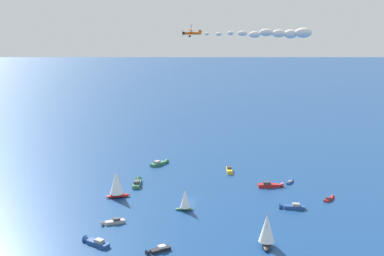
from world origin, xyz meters
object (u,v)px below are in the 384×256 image
biplane_lead (191,33)px  motorboat_outer_ring_d (291,207)px  motorboat_outer_ring_e (95,242)px  wingwalker_lead (191,26)px  sailboat_far_stbd (267,230)px  motorboat_offshore (112,222)px  motorboat_trailing (272,185)px  motorboat_outer_ring_a (230,171)px  motorboat_outer_ring_c (330,199)px  sailboat_outer_ring_b (117,184)px  motorboat_inshore (290,182)px  motorboat_mid_cluster (157,250)px  motorboat_far_port (137,183)px  sailboat_ahead (185,200)px  motorboat_near_centre (160,163)px

biplane_lead → motorboat_outer_ring_d: bearing=-84.1°
motorboat_outer_ring_e → wingwalker_lead: bearing=-16.6°
sailboat_far_stbd → motorboat_offshore: (-1.78, 51.51, -4.49)m
sailboat_far_stbd → motorboat_trailing: sailboat_far_stbd is taller
motorboat_outer_ring_a → motorboat_outer_ring_c: (-20.66, -45.23, -0.23)m
sailboat_outer_ring_b → motorboat_outer_ring_c: size_ratio=1.88×
wingwalker_lead → motorboat_outer_ring_d: bearing=-83.9°
motorboat_outer_ring_d → motorboat_inshore: bearing=9.6°
motorboat_mid_cluster → motorboat_outer_ring_a: (82.75, 2.08, 0.12)m
wingwalker_lead → sailboat_outer_ring_b: bearing=106.0°
motorboat_outer_ring_a → motorboat_trailing: bearing=-122.1°
motorboat_far_port → sailboat_outer_ring_b: (-16.28, 0.46, 4.62)m
sailboat_far_stbd → biplane_lead: bearing=50.2°
motorboat_offshore → sailboat_outer_ring_b: bearing=25.2°
motorboat_inshore → motorboat_outer_ring_e: motorboat_outer_ring_e is taller
sailboat_outer_ring_b → motorboat_inshore: bearing=-55.5°
sailboat_ahead → motorboat_inshore: bearing=-34.4°
motorboat_outer_ring_d → motorboat_outer_ring_e: bearing=134.7°
motorboat_far_port → sailboat_outer_ring_b: size_ratio=0.92×
motorboat_offshore → motorboat_mid_cluster: 26.26m
motorboat_outer_ring_c → wingwalker_lead: bearing=110.1°
sailboat_ahead → motorboat_outer_ring_a: size_ratio=0.92×
motorboat_offshore → wingwalker_lead: bearing=-28.4°
motorboat_offshore → motorboat_outer_ring_c: (48.76, -65.77, -0.14)m
motorboat_trailing → sailboat_outer_ring_b: 62.62m
motorboat_offshore → biplane_lead: 70.68m
motorboat_offshore → biplane_lead: biplane_lead is taller
wingwalker_lead → motorboat_trailing: bearing=-45.8°
motorboat_offshore → motorboat_mid_cluster: size_ratio=1.03×
motorboat_outer_ring_e → motorboat_offshore: bearing=10.9°
motorboat_mid_cluster → motorboat_trailing: bearing=-15.9°
motorboat_outer_ring_c → sailboat_ahead: bearing=121.5°
motorboat_near_centre → sailboat_far_stbd: bearing=-136.1°
motorboat_near_centre → biplane_lead: bearing=-141.9°
motorboat_inshore → motorboat_offshore: size_ratio=0.72×
motorboat_outer_ring_e → motorboat_mid_cluster: bearing=-84.4°
motorboat_outer_ring_e → sailboat_ahead: bearing=-23.9°
motorboat_trailing → motorboat_outer_ring_e: size_ratio=1.07×
motorboat_outer_ring_d → motorboat_outer_ring_c: bearing=-41.1°
motorboat_near_centre → motorboat_outer_ring_d: (-34.69, -67.03, -0.07)m
motorboat_outer_ring_a → motorboat_outer_ring_d: 47.87m
motorboat_inshore → motorboat_outer_ring_d: motorboat_outer_ring_d is taller
motorboat_outer_ring_c → motorboat_outer_ring_e: size_ratio=0.66×
sailboat_outer_ring_b → biplane_lead: 63.32m
motorboat_near_centre → motorboat_outer_ring_a: (0.05, -34.09, -0.07)m
motorboat_trailing → motorboat_mid_cluster: motorboat_trailing is taller
sailboat_far_stbd → motorboat_outer_ring_c: sailboat_far_stbd is taller
motorboat_inshore → sailboat_ahead: bearing=145.6°
motorboat_near_centre → motorboat_outer_ring_c: 81.95m
sailboat_far_stbd → biplane_lead: biplane_lead is taller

